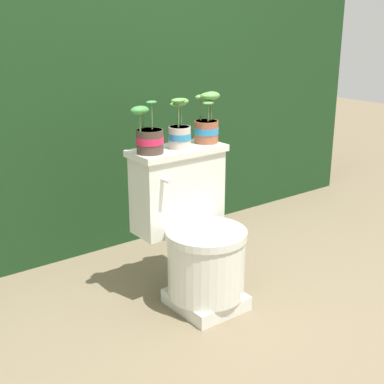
{
  "coord_description": "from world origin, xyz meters",
  "views": [
    {
      "loc": [
        -1.39,
        -1.73,
        1.3
      ],
      "look_at": [
        0.0,
        0.11,
        0.53
      ],
      "focal_mm": 50.0,
      "sensor_mm": 36.0,
      "label": 1
    }
  ],
  "objects": [
    {
      "name": "potted_plant_midleft",
      "position": [
        0.01,
        0.2,
        0.8
      ],
      "size": [
        0.11,
        0.11,
        0.23
      ],
      "color": "beige",
      "rests_on": "toilet"
    },
    {
      "name": "ground_plane",
      "position": [
        0.0,
        0.0,
        0.0
      ],
      "size": [
        12.0,
        12.0,
        0.0
      ],
      "primitive_type": "plane",
      "color": "#75664C"
    },
    {
      "name": "potted_plant_middle",
      "position": [
        0.17,
        0.22,
        0.81
      ],
      "size": [
        0.13,
        0.12,
        0.24
      ],
      "color": "#9E5638",
      "rests_on": "toilet"
    },
    {
      "name": "potted_plant_left",
      "position": [
        -0.16,
        0.2,
        0.79
      ],
      "size": [
        0.16,
        0.13,
        0.23
      ],
      "color": "#47382D",
      "rests_on": "toilet"
    },
    {
      "name": "hedge_backdrop",
      "position": [
        0.0,
        1.3,
        0.73
      ],
      "size": [
        3.91,
        0.86,
        1.45
      ],
      "color": "#193819",
      "rests_on": "ground"
    },
    {
      "name": "toilet",
      "position": [
        0.0,
        0.09,
        0.33
      ],
      "size": [
        0.45,
        0.5,
        0.72
      ],
      "color": "silver",
      "rests_on": "ground"
    }
  ]
}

